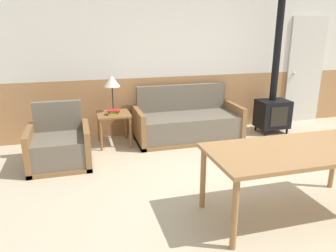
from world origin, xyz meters
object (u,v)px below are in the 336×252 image
side_table (114,119)px  dining_table (296,155)px  wood_stove (273,102)px  armchair (59,148)px  couch (187,124)px  table_lamp (112,82)px

side_table → dining_table: (1.54, -2.64, 0.21)m
side_table → wood_stove: size_ratio=0.22×
side_table → wood_stove: wood_stove is taller
armchair → dining_table: armchair is taller
wood_stove → side_table: bearing=177.6°
couch → table_lamp: table_lamp is taller
armchair → side_table: 1.09m
couch → side_table: bearing=176.9°
armchair → dining_table: bearing=-55.4°
table_lamp → dining_table: size_ratio=0.34×
couch → armchair: size_ratio=2.09×
table_lamp → dining_table: (1.53, -2.73, -0.37)m
side_table → wood_stove: bearing=-2.4°
armchair → side_table: size_ratio=1.60×
couch → table_lamp: bearing=172.6°
couch → side_table: (-1.27, 0.07, 0.18)m
armchair → side_table: (0.85, 0.65, 0.19)m
couch → table_lamp: 1.48m
table_lamp → wood_stove: bearing=-4.2°
dining_table → wood_stove: wood_stove is taller
armchair → couch: bearing=-0.4°
couch → table_lamp: size_ratio=2.97×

